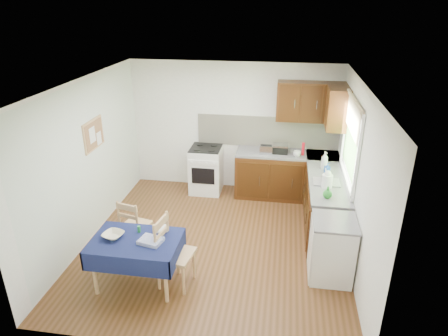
% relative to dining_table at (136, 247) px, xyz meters
% --- Properties ---
extents(floor, '(4.20, 4.20, 0.00)m').
position_rel_dining_table_xyz_m(floor, '(0.85, 1.10, -0.59)').
color(floor, '#4D3014').
rests_on(floor, ground).
extents(ceiling, '(4.00, 4.20, 0.02)m').
position_rel_dining_table_xyz_m(ceiling, '(0.85, 1.10, 1.91)').
color(ceiling, white).
rests_on(ceiling, wall_back).
extents(wall_back, '(4.00, 0.02, 2.50)m').
position_rel_dining_table_xyz_m(wall_back, '(0.85, 3.20, 0.66)').
color(wall_back, white).
rests_on(wall_back, ground).
extents(wall_front, '(4.00, 0.02, 2.50)m').
position_rel_dining_table_xyz_m(wall_front, '(0.85, -1.00, 0.66)').
color(wall_front, white).
rests_on(wall_front, ground).
extents(wall_left, '(0.02, 4.20, 2.50)m').
position_rel_dining_table_xyz_m(wall_left, '(-1.15, 1.10, 0.66)').
color(wall_left, white).
rests_on(wall_left, ground).
extents(wall_right, '(0.02, 4.20, 2.50)m').
position_rel_dining_table_xyz_m(wall_right, '(2.85, 1.10, 0.66)').
color(wall_right, white).
rests_on(wall_right, ground).
extents(base_cabinets, '(1.90, 2.30, 0.86)m').
position_rel_dining_table_xyz_m(base_cabinets, '(2.21, 2.36, -0.16)').
color(base_cabinets, black).
rests_on(base_cabinets, ground).
extents(worktop_back, '(1.90, 0.60, 0.04)m').
position_rel_dining_table_xyz_m(worktop_back, '(1.90, 2.90, 0.29)').
color(worktop_back, slate).
rests_on(worktop_back, base_cabinets).
extents(worktop_right, '(0.60, 1.70, 0.04)m').
position_rel_dining_table_xyz_m(worktop_right, '(2.55, 1.75, 0.29)').
color(worktop_right, slate).
rests_on(worktop_right, base_cabinets).
extents(worktop_corner, '(0.60, 0.60, 0.04)m').
position_rel_dining_table_xyz_m(worktop_corner, '(2.55, 2.90, 0.29)').
color(worktop_corner, slate).
rests_on(worktop_corner, base_cabinets).
extents(splashback, '(2.70, 0.02, 0.60)m').
position_rel_dining_table_xyz_m(splashback, '(1.50, 3.19, 0.61)').
color(splashback, beige).
rests_on(splashback, wall_back).
extents(upper_cabinets, '(1.20, 0.85, 0.70)m').
position_rel_dining_table_xyz_m(upper_cabinets, '(2.38, 2.90, 1.26)').
color(upper_cabinets, black).
rests_on(upper_cabinets, wall_back).
extents(stove, '(0.60, 0.61, 0.92)m').
position_rel_dining_table_xyz_m(stove, '(0.35, 2.90, -0.13)').
color(stove, white).
rests_on(stove, ground).
extents(window, '(0.04, 1.48, 1.26)m').
position_rel_dining_table_xyz_m(window, '(2.82, 1.80, 1.06)').
color(window, '#2D5322').
rests_on(window, wall_right).
extents(fridge, '(0.58, 0.60, 0.89)m').
position_rel_dining_table_xyz_m(fridge, '(2.55, 0.55, -0.14)').
color(fridge, white).
rests_on(fridge, ground).
extents(corkboard, '(0.04, 0.62, 0.47)m').
position_rel_dining_table_xyz_m(corkboard, '(-1.12, 1.40, 1.01)').
color(corkboard, tan).
rests_on(corkboard, wall_left).
extents(dining_table, '(1.14, 0.78, 0.69)m').
position_rel_dining_table_xyz_m(dining_table, '(0.00, 0.00, 0.00)').
color(dining_table, '#0F153D').
rests_on(dining_table, ground).
extents(chair_far, '(0.46, 0.46, 0.87)m').
position_rel_dining_table_xyz_m(chair_far, '(-0.32, 0.73, -0.13)').
color(chair_far, tan).
rests_on(chair_far, ground).
extents(chair_near, '(0.50, 0.50, 0.99)m').
position_rel_dining_table_xyz_m(chair_near, '(0.46, 0.08, -0.06)').
color(chair_near, tan).
rests_on(chair_near, ground).
extents(toaster, '(0.23, 0.14, 0.18)m').
position_rel_dining_table_xyz_m(toaster, '(1.51, 2.80, 0.40)').
color(toaster, '#B0B0B4').
rests_on(toaster, worktop_back).
extents(sandwich_press, '(0.28, 0.24, 0.16)m').
position_rel_dining_table_xyz_m(sandwich_press, '(1.77, 2.89, 0.39)').
color(sandwich_press, black).
rests_on(sandwich_press, worktop_back).
extents(sauce_bottle, '(0.05, 0.05, 0.24)m').
position_rel_dining_table_xyz_m(sauce_bottle, '(2.18, 2.83, 0.43)').
color(sauce_bottle, red).
rests_on(sauce_bottle, worktop_back).
extents(yellow_packet, '(0.13, 0.11, 0.15)m').
position_rel_dining_table_xyz_m(yellow_packet, '(1.73, 3.00, 0.39)').
color(yellow_packet, yellow).
rests_on(yellow_packet, worktop_back).
extents(dish_rack, '(0.41, 0.31, 0.19)m').
position_rel_dining_table_xyz_m(dish_rack, '(2.52, 1.69, 0.34)').
color(dish_rack, gray).
rests_on(dish_rack, worktop_right).
extents(kettle, '(0.16, 0.16, 0.27)m').
position_rel_dining_table_xyz_m(kettle, '(2.51, 1.53, 0.43)').
color(kettle, white).
rests_on(kettle, worktop_right).
extents(cup, '(0.15, 0.15, 0.10)m').
position_rel_dining_table_xyz_m(cup, '(2.07, 2.74, 0.37)').
color(cup, white).
rests_on(cup, worktop_back).
extents(soap_bottle_a, '(0.16, 0.16, 0.30)m').
position_rel_dining_table_xyz_m(soap_bottle_a, '(2.52, 2.26, 0.46)').
color(soap_bottle_a, white).
rests_on(soap_bottle_a, worktop_right).
extents(soap_bottle_b, '(0.10, 0.10, 0.18)m').
position_rel_dining_table_xyz_m(soap_bottle_b, '(2.55, 2.06, 0.41)').
color(soap_bottle_b, '#1E4BAF').
rests_on(soap_bottle_b, worktop_right).
extents(soap_bottle_c, '(0.14, 0.14, 0.18)m').
position_rel_dining_table_xyz_m(soap_bottle_c, '(2.49, 1.17, 0.40)').
color(soap_bottle_c, '#258A28').
rests_on(soap_bottle_c, worktop_right).
extents(plate_bowl, '(0.32, 0.32, 0.06)m').
position_rel_dining_table_xyz_m(plate_bowl, '(-0.30, 0.01, 0.14)').
color(plate_bowl, beige).
rests_on(plate_bowl, dining_table).
extents(book, '(0.21, 0.24, 0.02)m').
position_rel_dining_table_xyz_m(book, '(0.20, 0.28, 0.11)').
color(book, white).
rests_on(book, dining_table).
extents(spice_jar, '(0.04, 0.04, 0.09)m').
position_rel_dining_table_xyz_m(spice_jar, '(-0.01, 0.19, 0.15)').
color(spice_jar, '#248439').
rests_on(spice_jar, dining_table).
extents(tea_towel, '(0.33, 0.28, 0.05)m').
position_rel_dining_table_xyz_m(tea_towel, '(0.22, -0.03, 0.13)').
color(tea_towel, navy).
rests_on(tea_towel, dining_table).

